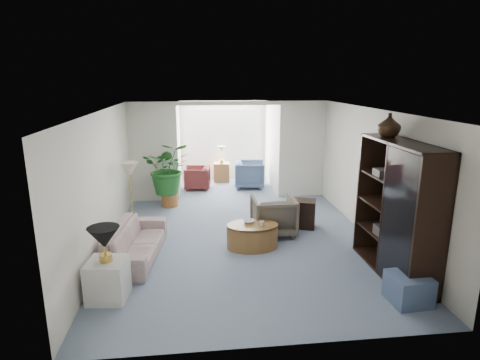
{
  "coord_description": "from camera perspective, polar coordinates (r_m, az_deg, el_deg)",
  "views": [
    {
      "loc": [
        -0.87,
        -6.98,
        3.05
      ],
      "look_at": [
        0.0,
        0.6,
        1.1
      ],
      "focal_mm": 29.89,
      "sensor_mm": 36.0,
      "label": 1
    }
  ],
  "objects": [
    {
      "name": "floor",
      "position": [
        7.66,
        0.52,
        -9.11
      ],
      "size": [
        6.0,
        6.0,
        0.0
      ],
      "primitive_type": "plane",
      "color": "gray",
      "rests_on": "ground"
    },
    {
      "name": "sunroom_floor",
      "position": [
        11.52,
        -1.99,
        -1.03
      ],
      "size": [
        2.6,
        2.6,
        0.0
      ],
      "primitive_type": "plane",
      "color": "gray",
      "rests_on": "ground"
    },
    {
      "name": "back_pier_left",
      "position": [
        10.19,
        -12.28,
        3.83
      ],
      "size": [
        1.2,
        0.12,
        2.5
      ],
      "primitive_type": "cube",
      "color": "white",
      "rests_on": "ground"
    },
    {
      "name": "back_pier_right",
      "position": [
        10.51,
        8.85,
        4.3
      ],
      "size": [
        1.2,
        0.12,
        2.5
      ],
      "primitive_type": "cube",
      "color": "white",
      "rests_on": "ground"
    },
    {
      "name": "back_header",
      "position": [
        10.03,
        -1.6,
        10.9
      ],
      "size": [
        2.6,
        0.12,
        0.1
      ],
      "primitive_type": "cube",
      "color": "white",
      "rests_on": "back_pier_left"
    },
    {
      "name": "window_pane",
      "position": [
        12.3,
        -2.46,
        6.61
      ],
      "size": [
        2.2,
        0.02,
        1.5
      ],
      "primitive_type": "cube",
      "color": "white"
    },
    {
      "name": "window_blinds",
      "position": [
        12.27,
        -2.45,
        6.59
      ],
      "size": [
        2.2,
        0.02,
        1.5
      ],
      "primitive_type": "cube",
      "color": "white"
    },
    {
      "name": "framed_picture",
      "position": [
        7.76,
        19.02,
        3.54
      ],
      "size": [
        0.04,
        0.5,
        0.4
      ],
      "primitive_type": "cube",
      "color": "beige"
    },
    {
      "name": "sofa",
      "position": [
        7.27,
        -14.7,
        -8.5
      ],
      "size": [
        0.98,
        2.04,
        0.57
      ],
      "primitive_type": "imported",
      "rotation": [
        0.0,
        0.0,
        1.46
      ],
      "color": "beige",
      "rests_on": "ground"
    },
    {
      "name": "end_table",
      "position": [
        6.1,
        -18.36,
        -13.37
      ],
      "size": [
        0.58,
        0.58,
        0.58
      ],
      "primitive_type": "cube",
      "rotation": [
        0.0,
        0.0,
        -0.11
      ],
      "color": "silver",
      "rests_on": "ground"
    },
    {
      "name": "table_lamp",
      "position": [
        5.84,
        -18.85,
        -7.79
      ],
      "size": [
        0.44,
        0.44,
        0.3
      ],
      "primitive_type": "cone",
      "color": "black",
      "rests_on": "end_table"
    },
    {
      "name": "floor_lamp",
      "position": [
        8.44,
        -15.48,
        1.5
      ],
      "size": [
        0.36,
        0.36,
        0.28
      ],
      "primitive_type": "cone",
      "color": "beige",
      "rests_on": "ground"
    },
    {
      "name": "coffee_table",
      "position": [
        7.43,
        1.78,
        -8.0
      ],
      "size": [
        1.19,
        1.19,
        0.45
      ],
      "primitive_type": "cylinder",
      "rotation": [
        0.0,
        0.0,
        0.3
      ],
      "color": "brown",
      "rests_on": "ground"
    },
    {
      "name": "coffee_bowl",
      "position": [
        7.43,
        1.3,
        -5.94
      ],
      "size": [
        0.25,
        0.25,
        0.05
      ],
      "primitive_type": "imported",
      "rotation": [
        0.0,
        0.0,
        0.3
      ],
      "color": "white",
      "rests_on": "coffee_table"
    },
    {
      "name": "coffee_cup",
      "position": [
        7.27,
        3.09,
        -6.26
      ],
      "size": [
        0.12,
        0.12,
        0.09
      ],
      "primitive_type": "imported",
      "rotation": [
        0.0,
        0.0,
        0.3
      ],
      "color": "beige",
      "rests_on": "coffee_table"
    },
    {
      "name": "wingback_chair",
      "position": [
        8.04,
        4.79,
        -5.06
      ],
      "size": [
        0.83,
        0.86,
        0.78
      ],
      "primitive_type": "imported",
      "rotation": [
        0.0,
        0.0,
        3.15
      ],
      "color": "#61594C",
      "rests_on": "ground"
    },
    {
      "name": "side_table_dark",
      "position": [
        8.5,
        9.03,
        -4.76
      ],
      "size": [
        0.59,
        0.53,
        0.59
      ],
      "primitive_type": "cube",
      "rotation": [
        0.0,
        0.0,
        -0.34
      ],
      "color": "black",
      "rests_on": "ground"
    },
    {
      "name": "entertainment_cabinet",
      "position": [
        6.68,
        21.51,
        -3.95
      ],
      "size": [
        0.51,
        1.92,
        2.13
      ],
      "primitive_type": "cube",
      "color": "black",
      "rests_on": "ground"
    },
    {
      "name": "cabinet_urn",
      "position": [
        6.86,
        20.53,
        7.35
      ],
      "size": [
        0.36,
        0.36,
        0.38
      ],
      "primitive_type": "imported",
      "color": "black",
      "rests_on": "entertainment_cabinet"
    },
    {
      "name": "ottoman",
      "position": [
        6.22,
        22.92,
        -14.1
      ],
      "size": [
        0.55,
        0.55,
        0.41
      ],
      "primitive_type": "cube",
      "rotation": [
        0.0,
        0.0,
        0.07
      ],
      "color": "#4C5983",
      "rests_on": "ground"
    },
    {
      "name": "plant_pot",
      "position": [
        9.95,
        -9.98,
        -2.78
      ],
      "size": [
        0.4,
        0.4,
        0.32
      ],
      "primitive_type": "cylinder",
      "color": "#9E5C2D",
      "rests_on": "ground"
    },
    {
      "name": "house_plant",
      "position": [
        9.75,
        -10.18,
        1.7
      ],
      "size": [
        1.14,
        0.99,
        1.27
      ],
      "primitive_type": "imported",
      "color": "#226323",
      "rests_on": "plant_pot"
    },
    {
      "name": "sunroom_chair_blue",
      "position": [
        11.43,
        1.39,
        0.83
      ],
      "size": [
        0.92,
        0.9,
        0.76
      ],
      "primitive_type": "imported",
      "rotation": [
        0.0,
        0.0,
        1.46
      ],
      "color": "#4C5983",
      "rests_on": "ground"
    },
    {
      "name": "sunroom_chair_maroon",
      "position": [
        11.34,
        -6.14,
        0.32
      ],
      "size": [
        0.78,
        0.76,
        0.64
      ],
      "primitive_type": "imported",
      "rotation": [
        0.0,
        0.0,
        -1.68
      ],
      "color": "maroon",
      "rests_on": "ground"
    },
    {
      "name": "sunroom_table",
      "position": [
        12.1,
        -2.62,
        1.12
      ],
      "size": [
        0.51,
        0.41,
        0.57
      ],
      "primitive_type": "cube",
      "rotation": [
        0.0,
        0.0,
        -0.11
      ],
      "color": "brown",
      "rests_on": "ground"
    },
    {
      "name": "shelf_clutter",
      "position": [
        6.6,
        21.39,
        -3.95
      ],
      "size": [
        0.3,
        1.12,
        1.06
      ],
      "color": "#322F2D",
      "rests_on": "entertainment_cabinet"
    }
  ]
}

